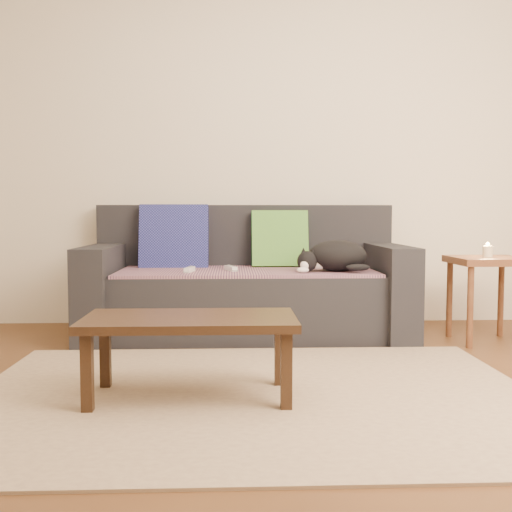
# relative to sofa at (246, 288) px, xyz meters

# --- Properties ---
(ground) EXTENTS (4.50, 4.50, 0.00)m
(ground) POSITION_rel_sofa_xyz_m (0.00, -1.57, -0.31)
(ground) COLOR brown
(ground) RESTS_ON ground
(back_wall) EXTENTS (4.50, 0.04, 2.60)m
(back_wall) POSITION_rel_sofa_xyz_m (0.00, 0.43, 0.99)
(back_wall) COLOR beige
(back_wall) RESTS_ON ground
(sofa) EXTENTS (2.10, 0.94, 0.87)m
(sofa) POSITION_rel_sofa_xyz_m (0.00, 0.00, 0.00)
(sofa) COLOR #232328
(sofa) RESTS_ON ground
(throw_blanket) EXTENTS (1.66, 0.74, 0.02)m
(throw_blanket) POSITION_rel_sofa_xyz_m (0.00, -0.09, 0.12)
(throw_blanket) COLOR #3D2545
(throw_blanket) RESTS_ON sofa
(cushion_navy) EXTENTS (0.47, 0.21, 0.49)m
(cushion_navy) POSITION_rel_sofa_xyz_m (-0.50, 0.17, 0.32)
(cushion_navy) COLOR #101647
(cushion_navy) RESTS_ON throw_blanket
(cushion_green) EXTENTS (0.39, 0.18, 0.40)m
(cushion_green) POSITION_rel_sofa_xyz_m (0.24, 0.17, 0.32)
(cushion_green) COLOR #0C523F
(cushion_green) RESTS_ON throw_blanket
(cat) EXTENTS (0.51, 0.40, 0.20)m
(cat) POSITION_rel_sofa_xyz_m (0.56, -0.23, 0.23)
(cat) COLOR black
(cat) RESTS_ON throw_blanket
(wii_remote_a) EXTENTS (0.06, 0.15, 0.03)m
(wii_remote_a) POSITION_rel_sofa_xyz_m (-0.37, -0.23, 0.15)
(wii_remote_a) COLOR white
(wii_remote_a) RESTS_ON throw_blanket
(wii_remote_b) EXTENTS (0.09, 0.15, 0.03)m
(wii_remote_b) POSITION_rel_sofa_xyz_m (-0.10, -0.15, 0.15)
(wii_remote_b) COLOR white
(wii_remote_b) RESTS_ON throw_blanket
(side_table) EXTENTS (0.43, 0.43, 0.54)m
(side_table) POSITION_rel_sofa_xyz_m (1.50, -0.34, 0.13)
(side_table) COLOR brown
(side_table) RESTS_ON ground
(candle) EXTENTS (0.06, 0.06, 0.09)m
(candle) POSITION_rel_sofa_xyz_m (1.50, -0.34, 0.27)
(candle) COLOR beige
(candle) RESTS_ON side_table
(rug) EXTENTS (2.50, 1.80, 0.01)m
(rug) POSITION_rel_sofa_xyz_m (0.00, -1.42, -0.30)
(rug) COLOR tan
(rug) RESTS_ON ground
(coffee_table) EXTENTS (0.91, 0.46, 0.37)m
(coffee_table) POSITION_rel_sofa_xyz_m (-0.28, -1.45, 0.01)
(coffee_table) COLOR #331F13
(coffee_table) RESTS_ON rug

